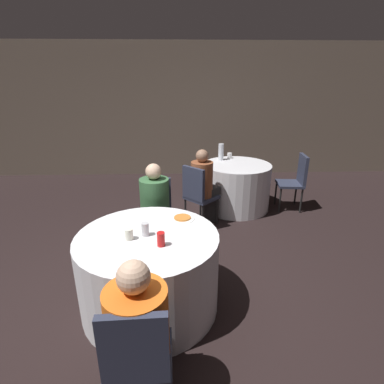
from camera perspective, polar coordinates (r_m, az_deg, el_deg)
name	(u,v)px	position (r m, az deg, el deg)	size (l,w,h in m)	color
ground_plane	(150,295)	(3.24, -7.94, -18.93)	(16.00, 16.00, 0.00)	black
wall_back	(165,111)	(6.74, -5.17, 15.03)	(16.00, 0.06, 2.80)	#7A6B5B
table_near	(149,272)	(2.91, -8.13, -14.78)	(1.28, 1.28, 0.76)	silver
table_far	(236,186)	(5.06, 8.40, 1.09)	(1.11, 1.11, 0.76)	silver
chair_near_south	(137,356)	(2.01, -10.38, -28.35)	(0.41, 0.42, 0.92)	#2D3347
chair_near_north	(156,209)	(3.74, -6.90, -3.20)	(0.40, 0.41, 0.92)	#2D3347
chair_far_east	(296,177)	(5.19, 19.25, 2.63)	(0.44, 0.44, 0.92)	#2D3347
chair_far_southwest	(197,192)	(4.28, 1.03, 0.08)	(0.57, 0.57, 0.92)	#2D3347
person_floral_shirt	(205,187)	(4.39, 2.52, 0.92)	(0.45, 0.45, 1.15)	#282828
person_green_jacket	(155,211)	(3.58, -7.09, -3.67)	(0.35, 0.51, 1.15)	#282828
person_orange_shirt	(139,330)	(2.09, -10.00, -24.42)	(0.38, 0.53, 1.13)	#282828
pizza_plate_near	(182,218)	(2.98, -1.85, -4.97)	(0.25, 0.25, 0.02)	white
soda_can_red	(161,239)	(2.51, -5.94, -8.93)	(0.07, 0.07, 0.12)	red
soda_can_silver	(145,229)	(2.68, -8.90, -7.03)	(0.07, 0.07, 0.12)	silver
cup_near	(129,234)	(2.65, -11.91, -7.87)	(0.07, 0.07, 0.10)	silver
bottle_far	(221,152)	(5.15, 5.54, 7.60)	(0.09, 0.09, 0.28)	silver
cup_far	(230,156)	(5.31, 7.16, 6.90)	(0.08, 0.08, 0.09)	white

